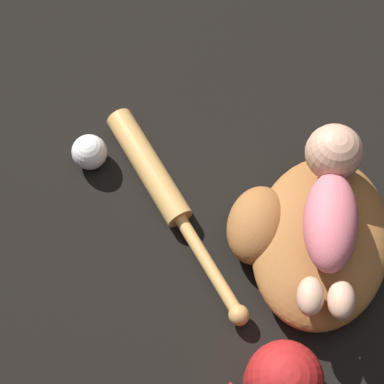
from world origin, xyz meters
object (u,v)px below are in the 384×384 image
Objects in this scene: baby_figure at (331,202)px; baseball at (89,152)px; baseball_cap at (283,381)px; baseball_glove at (310,238)px; baseball_bat at (161,187)px.

baby_figure is 0.53m from baseball.
baseball is at bearing 35.49° from baseball_cap.
baseball is (0.20, 0.47, -0.12)m from baby_figure.
baseball_glove reaches higher than baseball.
baby_figure is at bearing -40.31° from baseball_glove.
baseball_glove is at bearing -115.53° from baseball_bat.
baseball is (0.09, 0.15, 0.01)m from baseball_bat.
baby_figure reaches higher than baseball_glove.
baby_figure reaches higher than baseball_cap.
baseball is at bearing 62.84° from baseball_glove.
baseball_cap is (-0.31, 0.11, -0.10)m from baby_figure.
baseball is (0.23, 0.45, -0.01)m from baseball_glove.
baby_figure reaches higher than baseball_bat.
baseball_bat is 6.42× the size of baseball.
baseball is at bearing 59.79° from baseball_bat.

